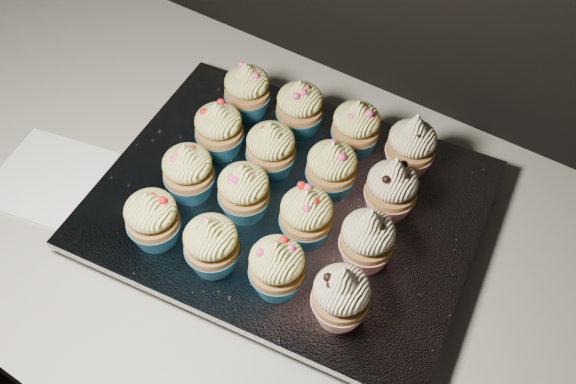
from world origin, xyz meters
name	(u,v)px	position (x,y,z in m)	size (l,w,h in m)	color
cabinet	(261,363)	(0.00, 1.70, 0.43)	(2.40, 0.60, 0.86)	black
worktop	(250,221)	(0.00, 1.70, 0.88)	(2.44, 0.64, 0.04)	beige
napkin	(49,178)	(-0.26, 1.60, 0.90)	(0.14, 0.14, 0.00)	white
baking_tray	(288,211)	(0.05, 1.72, 0.91)	(0.43, 0.33, 0.02)	black
foil_lining	(288,203)	(0.05, 1.72, 0.93)	(0.46, 0.36, 0.01)	silver
cupcake_0	(152,218)	(-0.05, 1.59, 0.97)	(0.06, 0.06, 0.08)	#1C5F84
cupcake_1	(212,244)	(0.02, 1.60, 0.97)	(0.06, 0.06, 0.08)	#1C5F84
cupcake_2	(277,267)	(0.10, 1.61, 0.97)	(0.06, 0.06, 0.08)	#1C5F84
cupcake_3	(341,296)	(0.18, 1.62, 0.97)	(0.06, 0.06, 0.10)	red
cupcake_4	(188,172)	(-0.06, 1.67, 0.97)	(0.06, 0.06, 0.08)	#1C5F84
cupcake_5	(244,191)	(0.01, 1.68, 0.97)	(0.06, 0.06, 0.08)	#1C5F84
cupcake_6	(306,216)	(0.09, 1.69, 0.97)	(0.06, 0.06, 0.08)	#1C5F84
cupcake_7	(367,238)	(0.17, 1.70, 0.97)	(0.06, 0.06, 0.10)	red
cupcake_8	(219,129)	(-0.08, 1.75, 0.97)	(0.06, 0.06, 0.08)	#1C5F84
cupcake_9	(271,149)	(0.00, 1.75, 0.97)	(0.06, 0.06, 0.08)	#1C5F84
cupcake_10	(331,168)	(0.08, 1.77, 0.97)	(0.06, 0.06, 0.08)	#1C5F84
cupcake_11	(391,188)	(0.16, 1.78, 0.97)	(0.06, 0.06, 0.10)	red
cupcake_12	(247,90)	(-0.09, 1.82, 0.97)	(0.06, 0.06, 0.08)	#1C5F84
cupcake_13	(300,108)	(-0.01, 1.83, 0.97)	(0.06, 0.06, 0.08)	#1C5F84
cupcake_14	(356,127)	(0.07, 1.84, 0.97)	(0.06, 0.06, 0.08)	#1C5F84
cupcake_15	(411,145)	(0.15, 1.85, 0.97)	(0.06, 0.06, 0.10)	red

